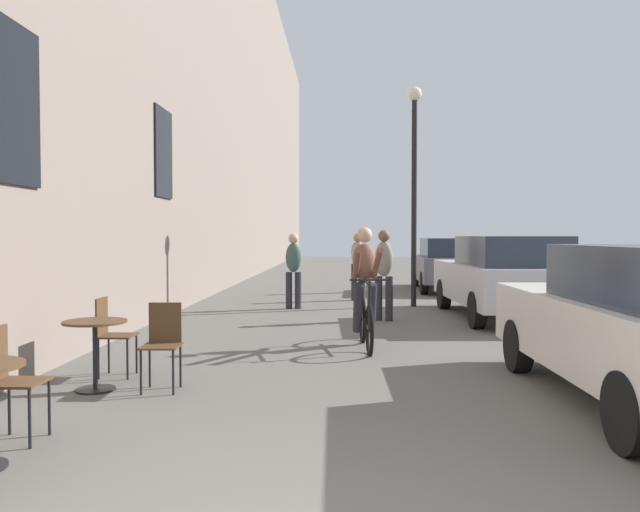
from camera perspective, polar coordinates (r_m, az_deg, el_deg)
The scene contains 13 objects.
building_facade_left at distance 17.83m, azimuth -10.63°, elevation 19.06°, with size 0.54×68.00×13.74m.
cafe_chair_near_toward_street at distance 5.49m, azimuth -26.31°, elevation -9.62°, with size 0.38×0.38×0.89m.
cafe_table_mid at distance 6.91m, azimuth -19.67°, elevation -7.16°, with size 0.64×0.64×0.72m.
cafe_chair_mid_toward_street at distance 7.54m, azimuth -18.37°, elevation -6.43°, with size 0.39×0.39×0.89m.
cafe_chair_mid_toward_wall at distance 6.76m, azimuth -14.02°, elevation -7.33°, with size 0.39×0.39×0.89m.
cyclist_on_bicycle at distance 9.03m, azimuth 4.10°, elevation -3.10°, with size 0.52×1.76×1.74m.
pedestrian_near at distance 11.80m, azimuth 5.80°, elevation -1.23°, with size 0.38×0.30×1.70m.
pedestrian_mid at distance 13.68m, azimuth -2.42°, elevation -0.94°, with size 0.35×0.25×1.64m.
pedestrian_far at distance 15.47m, azimuth 3.48°, elevation -0.58°, with size 0.34×0.24×1.65m.
pedestrian_furthest at distance 17.61m, azimuth 3.39°, elevation -0.32°, with size 0.36×0.26×1.63m.
street_lamp at distance 14.34m, azimuth 8.51°, elevation 7.92°, with size 0.32×0.32×4.90m.
parked_car_second at distance 12.58m, azimuth 16.26°, elevation -1.73°, with size 1.99×4.49×1.58m.
parked_car_third at distance 18.55m, azimuth 11.48°, elevation -0.66°, with size 1.90×4.30×1.51m.
Camera 1 is at (0.24, -2.63, 1.59)m, focal length 35.41 mm.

